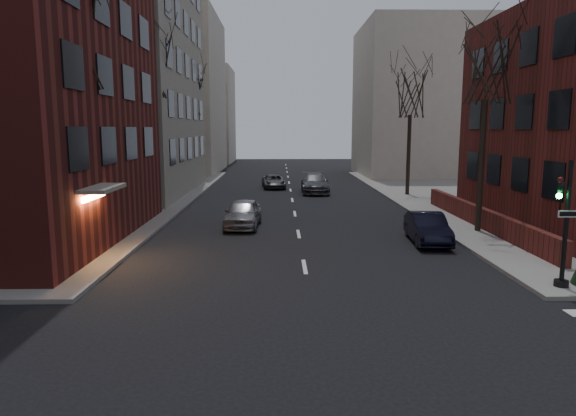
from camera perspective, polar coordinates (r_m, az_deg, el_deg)
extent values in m
cube|color=gray|center=(44.50, -23.57, 19.67)|extent=(18.00, 18.00, 28.00)
cube|color=maroon|center=(27.87, 20.58, -0.92)|extent=(0.35, 16.00, 1.00)
cube|color=beige|center=(63.24, -14.15, 12.11)|extent=(14.00, 16.00, 18.00)
cube|color=beige|center=(58.81, 15.04, 11.37)|extent=(14.00, 14.00, 16.00)
cube|color=beige|center=(79.48, -9.87, 10.08)|extent=(10.00, 12.00, 14.00)
cylinder|color=black|center=(18.16, 28.51, -1.60)|extent=(0.14, 0.14, 4.00)
cylinder|color=black|center=(18.57, 28.08, -7.38)|extent=(0.44, 0.44, 0.20)
imported|color=black|center=(17.92, 28.02, 1.06)|extent=(0.16, 0.20, 1.00)
sphere|color=#19FF4C|center=(17.84, 27.91, 1.20)|extent=(0.18, 0.18, 0.18)
cube|color=white|center=(18.01, 28.78, -0.57)|extent=(0.70, 0.03, 0.22)
cylinder|color=#2D231C|center=(22.05, -21.93, 3.97)|extent=(0.28, 0.28, 6.65)
cylinder|color=#2D231C|center=(33.50, -14.64, 6.07)|extent=(0.28, 0.28, 7.00)
cylinder|color=#2D231C|center=(47.23, -10.64, 6.50)|extent=(0.28, 0.28, 6.30)
cylinder|color=#2D231C|center=(26.46, 20.67, 4.37)|extent=(0.28, 0.28, 6.30)
cylinder|color=#2D231C|center=(39.80, 13.25, 5.76)|extent=(0.28, 0.28, 5.95)
cylinder|color=black|center=(29.51, -15.29, 4.73)|extent=(0.12, 0.12, 6.00)
sphere|color=#FFA54C|center=(29.47, -15.53, 10.75)|extent=(0.36, 0.36, 0.36)
cylinder|color=black|center=(49.12, -9.55, 6.44)|extent=(0.12, 0.12, 6.00)
sphere|color=#FFA54C|center=(49.09, -9.64, 10.06)|extent=(0.36, 0.36, 0.36)
imported|color=black|center=(23.86, 15.23, -2.17)|extent=(1.68, 4.19, 1.35)
imported|color=gray|center=(26.84, -5.03, -0.58)|extent=(1.93, 4.34, 1.45)
imported|color=#44454A|center=(41.06, 3.00, 2.77)|extent=(2.23, 5.33, 1.54)
imported|color=#47464C|center=(44.25, -1.59, 2.95)|extent=(2.25, 4.24, 1.14)
cube|color=white|center=(27.51, 21.18, -1.29)|extent=(0.50, 0.59, 0.80)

